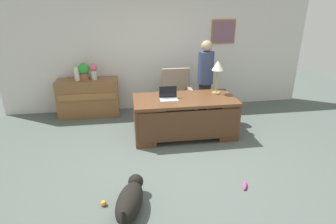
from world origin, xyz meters
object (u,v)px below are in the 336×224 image
vase_empty (77,74)px  dog_lying (130,200)px  laptop (168,96)px  vase_with_flowers (93,70)px  desk (185,116)px  potted_plant (84,71)px  person_standing (205,80)px  armchair (177,97)px  credenza (89,98)px  dog_toy_bone (245,186)px  dog_toy_ball (104,203)px  desk_lamp (218,68)px

vase_empty → dog_lying: bearing=-73.1°
laptop → vase_with_flowers: 1.95m
laptop → vase_with_flowers: size_ratio=0.92×
desk → potted_plant: size_ratio=5.20×
laptop → potted_plant: potted_plant is taller
person_standing → dog_lying: person_standing is taller
armchair → potted_plant: size_ratio=2.95×
laptop → credenza: bearing=140.0°
laptop → vase_with_flowers: bearing=137.0°
credenza → dog_toy_bone: 3.88m
dog_toy_ball → dog_toy_bone: size_ratio=0.39×
person_standing → vase_with_flowers: 2.38m
vase_empty → dog_toy_bone: size_ratio=1.41×
dog_lying → credenza: bearing=103.9°
armchair → vase_with_flowers: vase_with_flowers is taller
dog_lying → dog_toy_bone: size_ratio=4.53×
dog_lying → vase_empty: bearing=106.9°
vase_with_flowers → credenza: bearing=-179.5°
dog_toy_ball → credenza: bearing=98.5°
desk → potted_plant: 2.42m
person_standing → desk_lamp: person_standing is taller
potted_plant → dog_toy_ball: (0.51, -3.12, -0.98)m
laptop → vase_empty: size_ratio=1.20×
credenza → desk: bearing=-35.4°
desk → vase_empty: (-2.06, 1.34, 0.55)m
desk_lamp → potted_plant: 2.82m
desk → armchair: size_ratio=1.77×
desk_lamp → dog_toy_ball: 3.12m
dog_lying → vase_empty: size_ratio=3.20×
vase_empty → potted_plant: size_ratio=0.74×
desk → dog_toy_bone: 1.81m
credenza → person_standing: size_ratio=0.77×
vase_empty → potted_plant: 0.16m
armchair → vase_empty: 2.18m
desk → person_standing: size_ratio=1.11×
desk_lamp → potted_plant: desk_lamp is taller
desk → dog_toy_bone: size_ratio=9.89×
credenza → dog_toy_bone: credenza is taller
potted_plant → vase_with_flowers: bearing=0.0°
armchair → dog_toy_ball: size_ratio=14.47×
dog_toy_ball → vase_empty: bearing=101.8°
credenza → armchair: (1.90, -0.42, 0.07)m
dog_toy_ball → dog_lying: bearing=-21.0°
dog_lying → person_standing: bearing=57.8°
vase_with_flowers → person_standing: bearing=-15.0°
vase_empty → potted_plant: bearing=0.0°
person_standing → laptop: bearing=-141.2°
desk_lamp → vase_with_flowers: (-2.37, 1.13, -0.23)m
potted_plant → laptop: bearing=-39.3°
desk → dog_toy_bone: desk is taller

